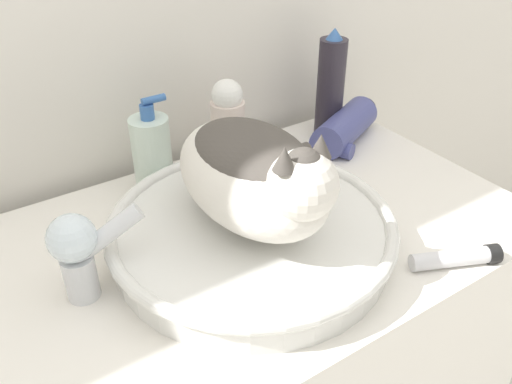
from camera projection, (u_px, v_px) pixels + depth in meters
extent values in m
cylinder|color=silver|center=(252.00, 236.00, 0.80)|extent=(0.40, 0.40, 0.05)
torus|color=silver|center=(252.00, 223.00, 0.79)|extent=(0.42, 0.42, 0.02)
ellipsoid|color=silver|center=(251.00, 177.00, 0.74)|extent=(0.18, 0.27, 0.14)
ellipsoid|color=#47423D|center=(251.00, 153.00, 0.72)|extent=(0.14, 0.21, 0.06)
sphere|color=silver|center=(303.00, 185.00, 0.65)|extent=(0.09, 0.09, 0.09)
sphere|color=#47423D|center=(304.00, 168.00, 0.63)|extent=(0.05, 0.05, 0.05)
cone|color=#47423D|center=(288.00, 157.00, 0.61)|extent=(0.03, 0.03, 0.03)
cone|color=#47423D|center=(321.00, 145.00, 0.63)|extent=(0.03, 0.03, 0.03)
cylinder|color=#47423D|center=(256.00, 167.00, 0.88)|extent=(0.21, 0.03, 0.03)
cylinder|color=silver|center=(81.00, 277.00, 0.71)|extent=(0.04, 0.04, 0.07)
cylinder|color=silver|center=(108.00, 234.00, 0.70)|extent=(0.10, 0.04, 0.07)
sphere|color=silver|center=(72.00, 238.00, 0.68)|extent=(0.06, 0.06, 0.06)
cylinder|color=silver|center=(152.00, 155.00, 0.92)|extent=(0.07, 0.07, 0.13)
cylinder|color=#3866AD|center=(147.00, 112.00, 0.88)|extent=(0.02, 0.02, 0.02)
cylinder|color=#3866AD|center=(153.00, 99.00, 0.87)|extent=(0.04, 0.01, 0.01)
cylinder|color=#28232D|center=(330.00, 88.00, 1.08)|extent=(0.06, 0.06, 0.20)
cone|color=#3866AD|center=(335.00, 34.00, 1.02)|extent=(0.03, 0.03, 0.02)
cylinder|color=silver|center=(228.00, 134.00, 0.99)|extent=(0.06, 0.06, 0.13)
sphere|color=white|center=(227.00, 95.00, 0.95)|extent=(0.06, 0.06, 0.06)
cylinder|color=silver|center=(449.00, 259.00, 0.78)|extent=(0.12, 0.07, 0.03)
cylinder|color=black|center=(492.00, 254.00, 0.78)|extent=(0.03, 0.03, 0.03)
cylinder|color=#474C8C|center=(345.00, 127.00, 1.09)|extent=(0.19, 0.13, 0.07)
cylinder|color=#474C8C|center=(332.00, 147.00, 1.05)|extent=(0.06, 0.09, 0.03)
cylinder|color=black|center=(364.00, 110.00, 1.15)|extent=(0.04, 0.05, 0.05)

